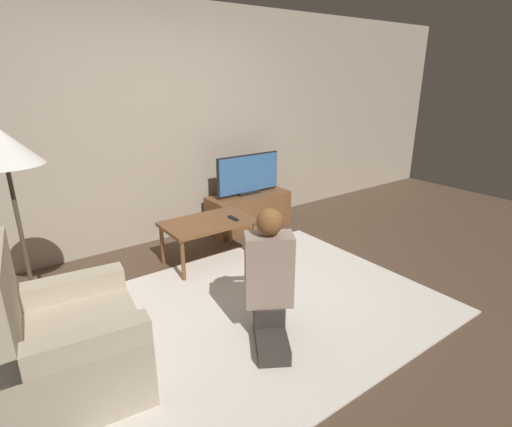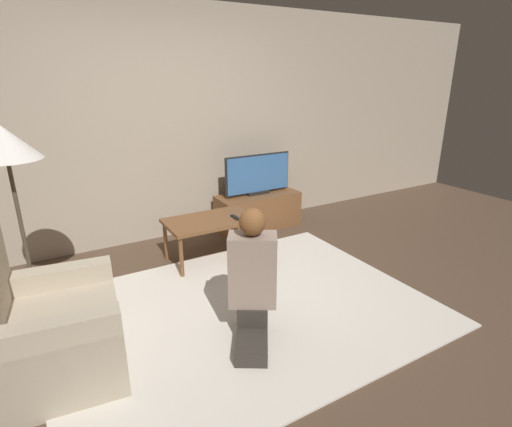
{
  "view_description": "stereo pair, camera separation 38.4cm",
  "coord_description": "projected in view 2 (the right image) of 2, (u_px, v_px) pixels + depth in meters",
  "views": [
    {
      "loc": [
        -1.66,
        -2.28,
        1.85
      ],
      "look_at": [
        0.5,
        0.66,
        0.57
      ],
      "focal_mm": 28.0,
      "sensor_mm": 36.0,
      "label": 1
    },
    {
      "loc": [
        -1.34,
        -2.49,
        1.85
      ],
      "look_at": [
        0.5,
        0.66,
        0.57
      ],
      "focal_mm": 28.0,
      "sensor_mm": 36.0,
      "label": 2
    }
  ],
  "objects": [
    {
      "name": "ground_plane",
      "position": [
        244.0,
        312.0,
        3.28
      ],
      "size": [
        10.0,
        10.0,
        0.0
      ],
      "primitive_type": "plane",
      "color": "brown"
    },
    {
      "name": "armchair",
      "position": [
        46.0,
        333.0,
        2.49
      ],
      "size": [
        0.88,
        0.91,
        0.98
      ],
      "rotation": [
        0.0,
        0.0,
        1.45
      ],
      "color": "#B7A88E",
      "rests_on": "ground_plane"
    },
    {
      "name": "remote",
      "position": [
        235.0,
        217.0,
        4.09
      ],
      "size": [
        0.04,
        0.15,
        0.02
      ],
      "color": "black",
      "rests_on": "coffee_table"
    },
    {
      "name": "tv_stand",
      "position": [
        258.0,
        211.0,
        5.02
      ],
      "size": [
        1.04,
        0.42,
        0.44
      ],
      "color": "brown",
      "rests_on": "ground_plane"
    },
    {
      "name": "wall_back",
      "position": [
        160.0,
        126.0,
        4.43
      ],
      "size": [
        10.0,
        0.06,
        2.6
      ],
      "color": "tan",
      "rests_on": "ground_plane"
    },
    {
      "name": "coffee_table",
      "position": [
        210.0,
        223.0,
        4.08
      ],
      "size": [
        0.9,
        0.54,
        0.45
      ],
      "color": "brown",
      "rests_on": "ground_plane"
    },
    {
      "name": "tv",
      "position": [
        258.0,
        174.0,
        4.87
      ],
      "size": [
        0.88,
        0.08,
        0.5
      ],
      "color": "black",
      "rests_on": "tv_stand"
    },
    {
      "name": "rug",
      "position": [
        244.0,
        311.0,
        3.28
      ],
      "size": [
        2.98,
        2.22,
        0.02
      ],
      "color": "silver",
      "rests_on": "ground_plane"
    },
    {
      "name": "floor_lamp",
      "position": [
        6.0,
        153.0,
        2.8
      ],
      "size": [
        0.48,
        0.48,
        1.52
      ],
      "color": "#4C4233",
      "rests_on": "ground_plane"
    },
    {
      "name": "person_kneeling",
      "position": [
        253.0,
        276.0,
        2.83
      ],
      "size": [
        0.63,
        0.81,
        0.98
      ],
      "rotation": [
        0.0,
        0.0,
        2.59
      ],
      "color": "#332D28",
      "rests_on": "rug"
    }
  ]
}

